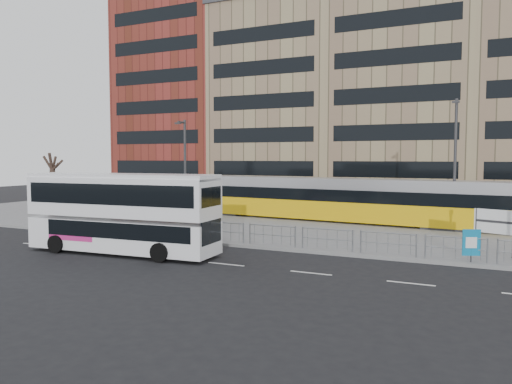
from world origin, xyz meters
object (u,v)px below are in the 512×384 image
at_px(tram, 325,199).
at_px(pedestrian, 194,210).
at_px(lamp_post_west, 185,166).
at_px(lamp_post_east, 455,159).
at_px(traffic_light_west, 112,199).
at_px(double_decker_bus, 122,211).
at_px(ad_panel, 471,243).
at_px(station_sign, 495,224).
at_px(bare_tree, 52,152).

height_order(tram, pedestrian, tram).
relative_size(lamp_post_west, lamp_post_east, 0.88).
height_order(pedestrian, traffic_light_west, traffic_light_west).
relative_size(double_decker_bus, traffic_light_west, 3.25).
xyz_separation_m(lamp_post_west, lamp_post_east, (17.87, 3.73, 0.52)).
relative_size(tram, pedestrian, 15.69).
bearing_deg(pedestrian, traffic_light_west, 178.46).
xyz_separation_m(ad_panel, lamp_post_east, (-1.39, 10.18, 3.69)).
bearing_deg(traffic_light_west, station_sign, -18.07).
xyz_separation_m(tram, lamp_post_east, (8.93, -1.28, 2.98)).
distance_m(double_decker_bus, station_sign, 18.01).
bearing_deg(pedestrian, station_sign, -79.58).
bearing_deg(tram, double_decker_bus, -104.10).
bearing_deg(lamp_post_west, lamp_post_east, 11.79).
height_order(station_sign, pedestrian, station_sign).
xyz_separation_m(station_sign, traffic_light_west, (-22.38, -0.85, 0.46)).
height_order(double_decker_bus, ad_panel, double_decker_bus).
bearing_deg(pedestrian, lamp_post_east, -55.31).
distance_m(double_decker_bus, bare_tree, 20.29).
bearing_deg(lamp_post_west, bare_tree, 178.84).
xyz_separation_m(ad_panel, pedestrian, (-18.76, 6.91, -0.01)).
height_order(station_sign, lamp_post_west, lamp_post_west).
relative_size(double_decker_bus, station_sign, 4.61).
relative_size(tram, bare_tree, 3.69).
xyz_separation_m(pedestrian, lamp_post_east, (17.38, 3.27, 3.70)).
relative_size(double_decker_bus, lamp_post_east, 1.21).
relative_size(station_sign, pedestrian, 1.29).
bearing_deg(ad_panel, double_decker_bus, 172.58).
xyz_separation_m(ad_panel, bare_tree, (-32.59, 6.72, 4.25)).
xyz_separation_m(station_sign, bare_tree, (-33.51, 4.58, 3.59)).
distance_m(double_decker_bus, lamp_post_east, 20.67).
bearing_deg(traffic_light_west, lamp_post_east, 3.65).
distance_m(station_sign, pedestrian, 20.27).
bearing_deg(lamp_post_west, station_sign, -12.06).
distance_m(traffic_light_west, lamp_post_west, 5.98).
height_order(tram, traffic_light_west, tram).
height_order(double_decker_bus, pedestrian, double_decker_bus).
xyz_separation_m(double_decker_bus, traffic_light_west, (-5.59, 5.64, -0.03)).
height_order(station_sign, traffic_light_west, traffic_light_west).
bearing_deg(double_decker_bus, lamp_post_west, 103.92).
bearing_deg(double_decker_bus, traffic_light_west, 131.31).
bearing_deg(ad_panel, pedestrian, 137.02).
height_order(tram, lamp_post_east, lamp_post_east).
distance_m(tram, pedestrian, 9.63).
distance_m(tram, bare_tree, 23.05).
relative_size(double_decker_bus, bare_tree, 1.40).
relative_size(lamp_post_east, bare_tree, 1.16).
xyz_separation_m(ad_panel, traffic_light_west, (-21.46, 1.28, 1.12)).
xyz_separation_m(station_sign, lamp_post_west, (-20.17, 4.31, 2.51)).
bearing_deg(station_sign, bare_tree, -167.23).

